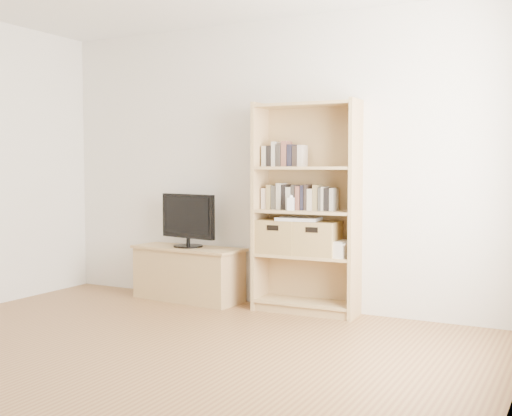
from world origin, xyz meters
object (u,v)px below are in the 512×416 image
Objects in this scene: bookshelf at (306,208)px; television at (188,221)px; tv_stand at (188,275)px; baby_monitor at (291,204)px; basket_left at (280,236)px; basket_right at (318,238)px; laptop at (299,219)px.

bookshelf is 1.21m from television.
baby_monitor reaches higher than tv_stand.
bookshelf reaches higher than basket_left.
laptop reaches higher than basket_right.
baby_monitor reaches higher than basket_right.
television is 1.32m from basket_right.
baby_monitor is (1.10, -0.07, 0.19)m from television.
basket_left is (0.96, 0.02, -0.10)m from television.
baby_monitor is at bearing -155.40° from basket_right.
television reaches higher than basket_right.
basket_left is at bearing 169.70° from laptop.
basket_right is at bearing -2.60° from bookshelf.
tv_stand is 2.95× the size of basket_left.
television reaches higher than tv_stand.
tv_stand is 1.38m from basket_right.
baby_monitor is 0.38m from basket_right.
bookshelf is at bearing 2.56° from basket_left.
laptop reaches higher than basket_left.
tv_stand is at bearing -178.70° from basket_left.
basket_left reaches higher than tv_stand.
laptop is at bearing -3.27° from basket_left.
baby_monitor reaches higher than laptop.
television reaches higher than basket_left.
tv_stand is 2.92× the size of laptop.
baby_monitor is 0.16m from laptop.
baby_monitor is (-0.10, -0.10, 0.03)m from bookshelf.
basket_right is at bearing 12.83° from television.
laptop is (1.14, 0.01, 0.58)m from tv_stand.
laptop is (0.18, -0.01, 0.16)m from basket_left.
bookshelf is 2.83× the size of television.
basket_left is 0.25m from laptop.
basket_right is 0.24m from laptop.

